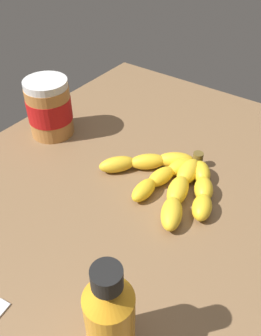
% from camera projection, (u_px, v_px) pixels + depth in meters
% --- Properties ---
extents(ground_plane, '(0.92, 0.68, 0.05)m').
position_uv_depth(ground_plane, '(124.00, 199.00, 0.67)').
color(ground_plane, brown).
extents(banana_bunch, '(0.20, 0.25, 0.04)m').
position_uv_depth(banana_bunch, '(173.00, 180.00, 0.65)').
color(banana_bunch, yellow).
rests_on(banana_bunch, ground_plane).
extents(peanut_butter_jar, '(0.10, 0.10, 0.13)m').
position_uv_depth(peanut_butter_jar, '(49.00, 108.00, 0.76)').
color(peanut_butter_jar, '#B27238').
rests_on(peanut_butter_jar, ground_plane).
extents(honey_bottle, '(0.06, 0.06, 0.16)m').
position_uv_depth(honey_bottle, '(110.00, 316.00, 0.39)').
color(honey_bottle, orange).
rests_on(honey_bottle, ground_plane).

